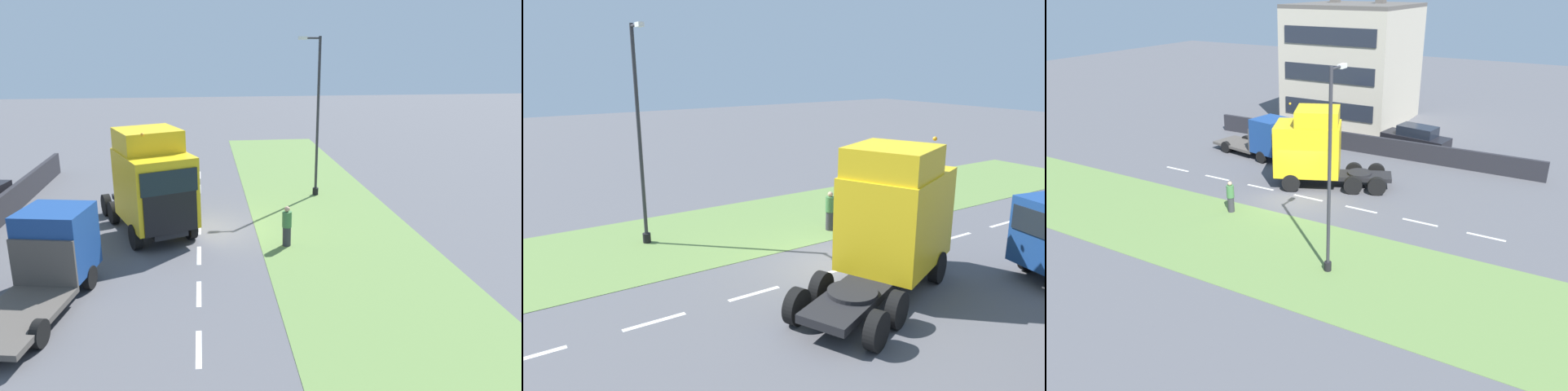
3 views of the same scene
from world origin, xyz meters
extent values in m
plane|color=#515156|center=(0.00, 0.00, 0.00)|extent=(120.00, 120.00, 0.00)
cube|color=#607F42|center=(-6.00, 0.00, 0.01)|extent=(7.00, 44.00, 0.01)
cube|color=white|center=(0.00, -10.30, 0.00)|extent=(0.16, 1.80, 0.00)
cube|color=white|center=(0.00, -7.10, 0.00)|extent=(0.16, 1.80, 0.00)
cube|color=white|center=(0.00, -3.90, 0.00)|extent=(0.16, 1.80, 0.00)
cube|color=white|center=(0.00, -0.70, 0.00)|extent=(0.16, 1.80, 0.00)
cube|color=white|center=(0.00, 2.50, 0.00)|extent=(0.16, 1.80, 0.00)
cube|color=white|center=(0.00, 5.70, 0.00)|extent=(0.16, 1.80, 0.00)
cube|color=white|center=(0.00, 8.90, 0.00)|extent=(0.16, 1.80, 0.00)
cube|color=#232328|center=(9.00, 0.00, 0.64)|extent=(0.25, 24.00, 1.28)
cube|color=#B7AD99|center=(17.09, 4.51, 4.60)|extent=(9.16, 9.02, 9.20)
cube|color=#1E232D|center=(12.47, 4.51, 1.84)|extent=(0.08, 7.66, 1.29)
cube|color=#1E232D|center=(12.47, 4.51, 4.60)|extent=(0.08, 7.66, 1.29)
cube|color=#1E232D|center=(12.47, 4.51, 7.36)|extent=(0.08, 7.66, 1.29)
cube|color=#56514C|center=(17.09, 4.51, 9.35)|extent=(9.16, 9.02, 0.30)
cube|color=black|center=(2.35, -1.09, 0.67)|extent=(3.91, 6.72, 0.24)
cube|color=gold|center=(1.76, 0.30, 2.23)|extent=(3.78, 4.39, 2.90)
cube|color=black|center=(1.03, 2.03, 1.60)|extent=(2.02, 0.90, 1.62)
cube|color=black|center=(1.03, 2.03, 2.87)|extent=(2.13, 0.95, 0.93)
cube|color=gold|center=(1.98, -0.21, 4.13)|extent=(3.16, 3.15, 0.90)
sphere|color=orange|center=(1.97, 1.59, 4.65)|extent=(0.14, 0.14, 0.14)
cylinder|color=black|center=(2.94, -2.47, 0.85)|extent=(1.84, 1.84, 0.12)
cylinder|color=black|center=(0.35, 0.62, 0.52)|extent=(0.70, 1.08, 1.04)
cylinder|color=black|center=(2.51, 1.53, 0.52)|extent=(0.70, 1.08, 1.04)
cylinder|color=black|center=(1.73, -2.62, 0.52)|extent=(0.70, 1.08, 1.04)
cylinder|color=black|center=(3.89, -1.71, 0.52)|extent=(0.70, 1.08, 1.04)
cylinder|color=black|center=(2.25, -3.86, 0.52)|extent=(0.70, 1.08, 1.04)
cylinder|color=black|center=(4.41, -2.94, 0.52)|extent=(0.70, 1.08, 1.04)
cube|color=navy|center=(4.60, 4.70, 1.69)|extent=(2.44, 2.38, 2.22)
cube|color=black|center=(4.41, 3.68, 2.14)|extent=(1.83, 0.38, 0.80)
cube|color=#4C4742|center=(5.13, 7.54, 0.49)|extent=(2.76, 4.08, 0.18)
cube|color=#4C4742|center=(4.79, 5.74, 1.36)|extent=(2.09, 0.49, 1.56)
cylinder|color=black|center=(5.55, 4.52, 0.40)|extent=(0.38, 0.83, 0.80)
cylinder|color=black|center=(3.64, 4.88, 0.40)|extent=(0.38, 0.83, 0.80)
cylinder|color=black|center=(6.20, 7.93, 0.40)|extent=(0.38, 0.83, 0.80)
cylinder|color=black|center=(4.28, 8.29, 0.40)|extent=(0.38, 0.83, 0.80)
cube|color=black|center=(10.74, -3.26, 0.77)|extent=(2.48, 4.89, 1.00)
cube|color=black|center=(10.72, -3.37, 1.60)|extent=(1.88, 2.77, 0.66)
cylinder|color=black|center=(10.17, -1.63, 0.32)|extent=(0.30, 0.66, 0.64)
cylinder|color=black|center=(11.80, -1.89, 0.32)|extent=(0.30, 0.66, 0.64)
cylinder|color=black|center=(9.68, -4.62, 0.32)|extent=(0.30, 0.66, 0.64)
cylinder|color=black|center=(11.31, -4.89, 0.32)|extent=(0.30, 0.66, 0.64)
cylinder|color=black|center=(-6.33, -5.16, 0.20)|extent=(0.31, 0.31, 0.40)
cylinder|color=#2D2D33|center=(-6.33, -5.16, 4.17)|extent=(0.14, 0.14, 8.33)
cylinder|color=#2D2D33|center=(-5.88, -5.16, 8.23)|extent=(0.90, 0.10, 0.10)
cube|color=silver|center=(-5.43, -5.16, 8.23)|extent=(0.44, 0.20, 0.16)
cylinder|color=#333338|center=(-3.57, 1.90, 0.41)|extent=(0.34, 0.34, 0.82)
cylinder|color=#3F723F|center=(-3.57, 1.90, 1.15)|extent=(0.39, 0.39, 0.65)
sphere|color=tan|center=(-3.57, 1.90, 1.58)|extent=(0.22, 0.22, 0.22)
camera|label=1|loc=(-0.30, 21.02, 7.93)|focal=35.00mm
camera|label=2|loc=(12.61, -11.11, 7.02)|focal=35.00mm
camera|label=3|loc=(-22.68, -13.35, 11.09)|focal=35.00mm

